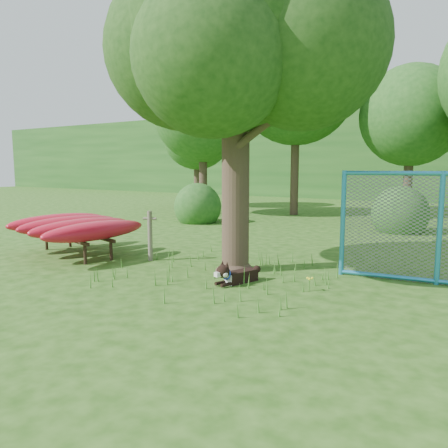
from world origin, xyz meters
The scene contains 14 objects.
ground centered at (0.00, 0.00, 0.00)m, with size 80.00×80.00×0.00m, color #1E480E.
oak_tree centered at (0.19, 1.64, 4.60)m, with size 5.65×4.99×6.90m.
wooden_post centered at (-1.89, 1.38, 0.60)m, with size 0.30×0.18×1.13m.
kayak_rack centered at (-3.82, 0.91, 0.70)m, with size 3.02×3.25×0.91m.
husky_dog centered at (0.75, 0.71, 0.16)m, with size 0.50×0.98×0.46m.
fence_section centered at (3.85, 2.61, 1.02)m, with size 3.48×0.46×3.40m.
wildflower_clump centered at (2.07, 0.97, 0.20)m, with size 0.11×0.11×0.25m.
bg_tree_a centered at (-6.50, 10.00, 4.48)m, with size 4.40×4.40×6.70m.
bg_tree_b centered at (-3.00, 12.00, 5.61)m, with size 5.20×5.20×8.22m.
bg_tree_c centered at (1.50, 13.00, 4.11)m, with size 4.00×4.00×6.12m.
bg_tree_f centered at (-9.00, 13.00, 3.73)m, with size 3.60×3.60×5.55m.
shrub_left centered at (-5.00, 7.50, 0.00)m, with size 1.80×1.80×1.80m, color #1F511A.
shrub_mid centered at (2.00, 9.00, 0.00)m, with size 1.80×1.80×1.80m, color #1F511A.
wooded_hillside centered at (0.00, 28.00, 3.00)m, with size 80.00×12.00×6.00m, color #1F511A.
Camera 1 is at (4.73, -5.91, 2.11)m, focal length 35.00 mm.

